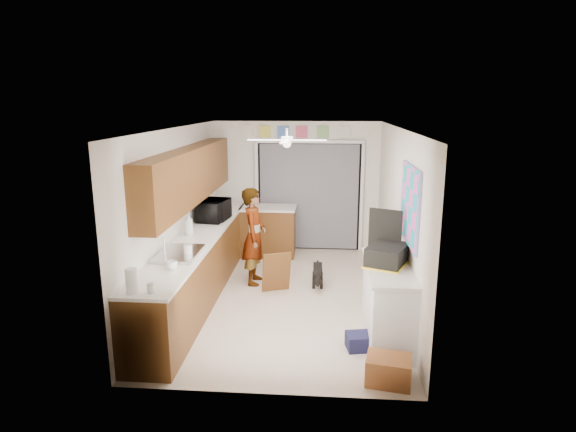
{
  "coord_description": "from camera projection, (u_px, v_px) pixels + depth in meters",
  "views": [
    {
      "loc": [
        0.55,
        -6.75,
        2.86
      ],
      "look_at": [
        0.0,
        0.4,
        1.15
      ],
      "focal_mm": 30.0,
      "sensor_mm": 36.0,
      "label": 1
    }
  ],
  "objects": [
    {
      "name": "suitcase_rim",
      "position": [
        387.0,
        263.0,
        5.83
      ],
      "size": [
        0.63,
        0.71,
        0.02
      ],
      "primitive_type": "cube",
      "rotation": [
        0.0,
        0.0,
        -0.4
      ],
      "color": "yellow",
      "rests_on": "suitcase"
    },
    {
      "name": "navy_crate",
      "position": [
        360.0,
        341.0,
        5.69
      ],
      "size": [
        0.35,
        0.31,
        0.19
      ],
      "primitive_type": "cube",
      "rotation": [
        0.0,
        0.0,
        0.18
      ],
      "color": "#151735",
      "rests_on": "floor"
    },
    {
      "name": "peninsula_top",
      "position": [
        268.0,
        208.0,
        9.02
      ],
      "size": [
        1.04,
        0.64,
        0.04
      ],
      "primitive_type": "cube",
      "color": "white",
      "rests_on": "peninsula_base"
    },
    {
      "name": "jar_a",
      "position": [
        188.0,
        251.0,
        6.1
      ],
      "size": [
        0.14,
        0.14,
        0.15
      ],
      "primitive_type": "cylinder",
      "rotation": [
        0.0,
        0.0,
        -0.33
      ],
      "color": "silver",
      "rests_on": "left_countertop"
    },
    {
      "name": "cabinet_door_panel",
      "position": [
        276.0,
        272.0,
        7.34
      ],
      "size": [
        0.46,
        0.3,
        0.64
      ],
      "primitive_type": "cube",
      "rotation": [
        0.21,
        0.0,
        0.35
      ],
      "color": "brown",
      "rests_on": "floor"
    },
    {
      "name": "paper_towel_roll",
      "position": [
        131.0,
        281.0,
        4.93
      ],
      "size": [
        0.12,
        0.12,
        0.26
      ],
      "primitive_type": "cylinder",
      "rotation": [
        0.0,
        0.0,
        0.02
      ],
      "color": "white",
      "rests_on": "left_countertop"
    },
    {
      "name": "header_frame_3",
      "position": [
        323.0,
        132.0,
        9.08
      ],
      "size": [
        0.22,
        0.02,
        0.22
      ],
      "primitive_type": "cube",
      "color": "#7DB768",
      "rests_on": "wall_back"
    },
    {
      "name": "wall_back",
      "position": [
        296.0,
        186.0,
        9.39
      ],
      "size": [
        3.2,
        0.0,
        3.2
      ],
      "primitive_type": "plane",
      "rotation": [
        1.57,
        0.0,
        0.0
      ],
      "color": "white",
      "rests_on": "ground"
    },
    {
      "name": "man",
      "position": [
        254.0,
        236.0,
        7.63
      ],
      "size": [
        0.38,
        0.57,
        1.56
      ],
      "primitive_type": "imported",
      "rotation": [
        0.0,
        0.0,
        1.55
      ],
      "color": "white",
      "rests_on": "floor"
    },
    {
      "name": "suitcase_lid",
      "position": [
        385.0,
        229.0,
        6.03
      ],
      "size": [
        0.4,
        0.19,
        0.5
      ],
      "primitive_type": "cube",
      "rotation": [
        0.0,
        0.0,
        -0.4
      ],
      "color": "black",
      "rests_on": "suitcase"
    },
    {
      "name": "cup",
      "position": [
        172.0,
        265.0,
        5.63
      ],
      "size": [
        0.14,
        0.14,
        0.1
      ],
      "primitive_type": "imported",
      "rotation": [
        0.0,
        0.0,
        -0.05
      ],
      "color": "white",
      "rests_on": "left_countertop"
    },
    {
      "name": "curtain_panel",
      "position": [
        309.0,
        197.0,
        9.35
      ],
      "size": [
        1.9,
        0.03,
        2.05
      ],
      "primitive_type": "cube",
      "color": "slate",
      "rests_on": "wall_back"
    },
    {
      "name": "upper_cabinets",
      "position": [
        190.0,
        175.0,
        7.14
      ],
      "size": [
        0.32,
        4.0,
        0.8
      ],
      "primitive_type": "cube",
      "color": "brown",
      "rests_on": "wall_left"
    },
    {
      "name": "right_counter_base",
      "position": [
        388.0,
        304.0,
        5.88
      ],
      "size": [
        0.5,
        1.4,
        0.9
      ],
      "primitive_type": "cube",
      "color": "white",
      "rests_on": "floor"
    },
    {
      "name": "header_frame_1",
      "position": [
        283.0,
        132.0,
        9.13
      ],
      "size": [
        0.22,
        0.02,
        0.22
      ],
      "primitive_type": "cube",
      "color": "#4F7CD3",
      "rests_on": "wall_back"
    },
    {
      "name": "door_trim_left",
      "position": [
        257.0,
        196.0,
        9.43
      ],
      "size": [
        0.06,
        0.04,
        2.1
      ],
      "primitive_type": "cube",
      "color": "white",
      "rests_on": "wall_back"
    },
    {
      "name": "wall_right",
      "position": [
        398.0,
        218.0,
        6.84
      ],
      "size": [
        0.0,
        5.0,
        5.0
      ],
      "primitive_type": "plane",
      "rotation": [
        1.57,
        0.0,
        -1.57
      ],
      "color": "white",
      "rests_on": "ground"
    },
    {
      "name": "jar_b",
      "position": [
        151.0,
        288.0,
        4.93
      ],
      "size": [
        0.09,
        0.09,
        0.11
      ],
      "primitive_type": "cylinder",
      "rotation": [
        0.0,
        0.0,
        0.32
      ],
      "color": "silver",
      "rests_on": "left_countertop"
    },
    {
      "name": "back_opening_recess",
      "position": [
        309.0,
        197.0,
        9.39
      ],
      "size": [
        2.0,
        0.06,
        2.1
      ],
      "primitive_type": "cube",
      "color": "black",
      "rests_on": "wall_back"
    },
    {
      "name": "wall_front",
      "position": [
        264.0,
        277.0,
        4.54
      ],
      "size": [
        3.2,
        0.0,
        3.2
      ],
      "primitive_type": "plane",
      "rotation": [
        -1.57,
        0.0,
        0.0
      ],
      "color": "white",
      "rests_on": "ground"
    },
    {
      "name": "ceiling_fan",
      "position": [
        287.0,
        140.0,
        6.91
      ],
      "size": [
        1.14,
        1.14,
        0.24
      ],
      "primitive_type": "cube",
      "color": "white",
      "rests_on": "ceiling"
    },
    {
      "name": "route66_sign",
      "position": [
        247.0,
        132.0,
        9.19
      ],
      "size": [
        0.22,
        0.02,
        0.26
      ],
      "primitive_type": "cube",
      "color": "silver",
      "rests_on": "wall_back"
    },
    {
      "name": "wall_left",
      "position": [
        178.0,
        214.0,
        7.08
      ],
      "size": [
        0.0,
        5.0,
        5.0
      ],
      "primitive_type": "plane",
      "rotation": [
        1.57,
        0.0,
        1.57
      ],
      "color": "white",
      "rests_on": "ground"
    },
    {
      "name": "soap_bottle",
      "position": [
        189.0,
        224.0,
        7.08
      ],
      "size": [
        0.16,
        0.16,
        0.33
      ],
      "primitive_type": "imported",
      "rotation": [
        0.0,
        0.0,
        -0.29
      ],
      "color": "silver",
      "rests_on": "left_countertop"
    },
    {
      "name": "microwave",
      "position": [
        214.0,
        210.0,
        7.94
      ],
      "size": [
        0.5,
        0.67,
        0.34
      ],
      "primitive_type": "imported",
      "rotation": [
        0.0,
        0.0,
        1.43
      ],
      "color": "black",
      "rests_on": "left_countertop"
    },
    {
      "name": "sink_basin",
      "position": [
        179.0,
        254.0,
        6.16
      ],
      "size": [
        0.5,
        0.76,
        0.06
      ],
      "primitive_type": "cube",
      "color": "silver",
      "rests_on": "left_countertop"
    },
    {
      "name": "left_countertop",
      "position": [
        199.0,
        236.0,
        7.14
      ],
      "size": [
        0.62,
        4.8,
        0.04
      ],
      "primitive_type": "cube",
      "color": "white",
      "rests_on": "left_base_cabinets"
    },
    {
      "name": "header_frame_4",
      "position": [
        344.0,
        132.0,
        9.05
      ],
      "size": [
        0.22,
        0.02,
        0.22
      ],
      "primitive_type": "cube",
      "color": "silver",
      "rests_on": "wall_back"
    },
    {
      "name": "peninsula_base",
      "position": [
        268.0,
        232.0,
        9.13
      ],
      "size": [
        1.0,
        0.6,
        0.9
      ],
      "primitive_type": "cube",
      "color": "brown",
      "rests_on": "floor"
    },
    {
      "name": "suitcase",
      "position": [
        387.0,
        255.0,
        5.8
      ],
      "size": [
        0.59,
        0.66,
        0.23
      ],
      "primitive_type": "cube",
      "rotation": [
        0.0,
        0.0,
        -0.4
      ],
      "color": "black",
      "rests_on": "right_counter_top"
    },
    {
      "name": "header_frame_0",
      "position": [
        265.0,
        132.0,
        9.16
      ],
      "size": [
        0.22,
        0.02,
        0.22
      ],
      "primitive_type": "cube",
      "color": "#E3D74B",
      "rests_on": "wall_back"
    },
    {
      "name": "floor",
      "position": [
        286.0,
        296.0,
        7.25
      ],
      "size": [
        5.0,
        5.0,
        0.0
      ],
      "primitive_type": "plane",
      "color": "beige",
      "rests_on": "ground"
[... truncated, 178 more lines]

